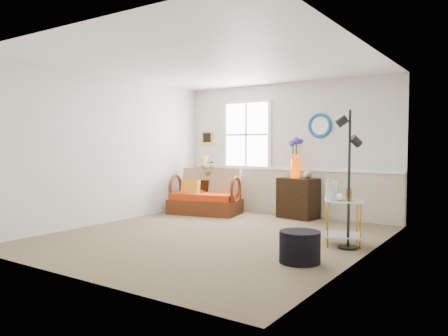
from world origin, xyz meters
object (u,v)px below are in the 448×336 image
Objects in this scene: floor_lamp at (349,180)px; cabinet at (298,198)px; side_table at (343,222)px; ottoman at (300,247)px; loveseat at (205,192)px; lamp_stand at (204,195)px.

cabinet is at bearing 108.15° from floor_lamp.
ottoman is at bearing -95.95° from side_table.
floor_lamp reaches higher than loveseat.
side_table is at bearing -41.14° from cabinet.
side_table is (1.45, -1.73, -0.06)m from cabinet.
loveseat is at bearing -153.53° from cabinet.
side_table is at bearing 84.05° from ottoman.
ottoman is (-0.25, -1.00, -0.74)m from floor_lamp.
side_table is at bearing -23.37° from lamp_stand.
floor_lamp is 1.27m from ottoman.
cabinet reaches higher than side_table.
cabinet is 2.25m from side_table.
loveseat is 1.81× the size of cabinet.
cabinet is 0.41× the size of floor_lamp.
ottoman is at bearing -125.75° from floor_lamp.
floor_lamp reaches higher than lamp_stand.
cabinet is 2.52m from floor_lamp.
ottoman is at bearing -38.32° from lamp_stand.
side_table is (3.50, -1.51, -0.01)m from lamp_stand.
lamp_stand is 4.31m from ottoman.
floor_lamp is at bearing -34.54° from loveseat.
floor_lamp reaches higher than ottoman.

